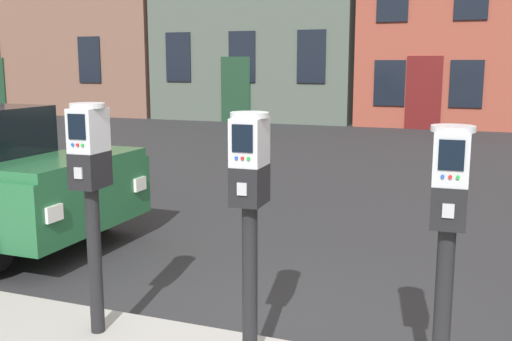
{
  "coord_description": "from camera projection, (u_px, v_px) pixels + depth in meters",
  "views": [
    {
      "loc": [
        1.39,
        -3.21,
        1.88
      ],
      "look_at": [
        0.16,
        -0.02,
        1.27
      ],
      "focal_mm": 42.09,
      "sensor_mm": 36.0,
      "label": 1
    }
  ],
  "objects": [
    {
      "name": "parking_meter_end_of_row",
      "position": [
        448.0,
        214.0,
        3.02
      ],
      "size": [
        0.22,
        0.26,
        1.44
      ],
      "rotation": [
        0.0,
        0.0,
        -1.53
      ],
      "color": "black",
      "rests_on": "sidewalk_slab"
    },
    {
      "name": "parking_meter_near_kerb",
      "position": [
        91.0,
        177.0,
        3.77
      ],
      "size": [
        0.22,
        0.26,
        1.5
      ],
      "rotation": [
        0.0,
        0.0,
        -1.53
      ],
      "color": "black",
      "rests_on": "sidewalk_slab"
    },
    {
      "name": "parking_meter_twin_adjacent",
      "position": [
        250.0,
        193.0,
        3.39
      ],
      "size": [
        0.22,
        0.26,
        1.47
      ],
      "rotation": [
        0.0,
        0.0,
        -1.53
      ],
      "color": "black",
      "rests_on": "sidewalk_slab"
    }
  ]
}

